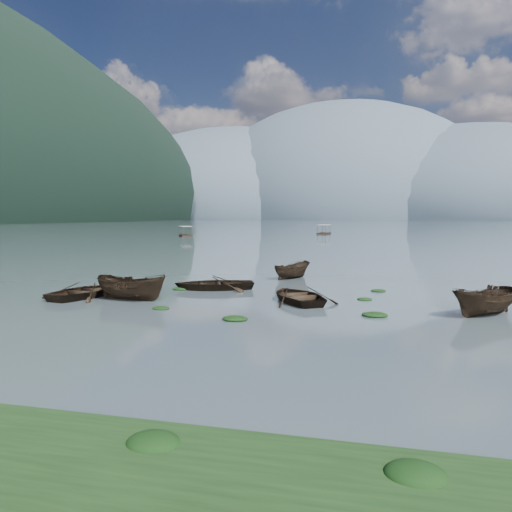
% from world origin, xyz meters
% --- Properties ---
extents(ground_plane, '(2400.00, 2400.00, 0.00)m').
position_xyz_m(ground_plane, '(0.00, 0.00, 0.00)').
color(ground_plane, '#475559').
extents(haze_mtn_a, '(520.00, 520.00, 280.00)m').
position_xyz_m(haze_mtn_a, '(-260.00, 900.00, 0.00)').
color(haze_mtn_a, '#475666').
rests_on(haze_mtn_a, ground).
extents(haze_mtn_b, '(520.00, 520.00, 340.00)m').
position_xyz_m(haze_mtn_b, '(-60.00, 900.00, 0.00)').
color(haze_mtn_b, '#475666').
rests_on(haze_mtn_b, ground).
extents(haze_mtn_c, '(520.00, 520.00, 260.00)m').
position_xyz_m(haze_mtn_c, '(140.00, 900.00, 0.00)').
color(haze_mtn_c, '#475666').
rests_on(haze_mtn_c, ground).
extents(rowboat_0, '(3.85, 4.80, 0.88)m').
position_xyz_m(rowboat_0, '(-7.10, 7.20, 0.00)').
color(rowboat_0, black).
rests_on(rowboat_0, ground).
extents(rowboat_1, '(4.44, 5.57, 1.03)m').
position_xyz_m(rowboat_1, '(-8.44, 4.77, 0.00)').
color(rowboat_1, black).
rests_on(rowboat_1, ground).
extents(rowboat_2, '(4.63, 2.23, 1.72)m').
position_xyz_m(rowboat_2, '(-5.27, 4.37, 0.00)').
color(rowboat_2, black).
rests_on(rowboat_2, ground).
extents(rowboat_3, '(5.46, 5.93, 1.00)m').
position_xyz_m(rowboat_3, '(3.87, 6.28, 0.00)').
color(rowboat_3, black).
rests_on(rowboat_3, ground).
extents(rowboat_5, '(4.10, 4.09, 1.62)m').
position_xyz_m(rowboat_5, '(13.14, 4.53, 0.00)').
color(rowboat_5, black).
rests_on(rowboat_5, ground).
extents(rowboat_6, '(5.85, 5.23, 1.00)m').
position_xyz_m(rowboat_6, '(-6.75, 7.91, 0.00)').
color(rowboat_6, black).
rests_on(rowboat_6, ground).
extents(rowboat_7, '(6.07, 5.26, 1.06)m').
position_xyz_m(rowboat_7, '(-2.18, 9.54, 0.00)').
color(rowboat_7, black).
rests_on(rowboat_7, ground).
extents(rowboat_8, '(3.06, 4.01, 1.46)m').
position_xyz_m(rowboat_8, '(1.74, 16.30, 0.00)').
color(rowboat_8, black).
rests_on(rowboat_8, ground).
extents(weed_clump_0, '(1.26, 1.03, 0.28)m').
position_xyz_m(weed_clump_0, '(-8.19, 5.10, 0.00)').
color(weed_clump_0, black).
rests_on(weed_clump_0, ground).
extents(weed_clump_1, '(0.90, 0.72, 0.20)m').
position_xyz_m(weed_clump_1, '(-2.49, 2.21, 0.00)').
color(weed_clump_1, black).
rests_on(weed_clump_1, ground).
extents(weed_clump_2, '(1.18, 0.95, 0.26)m').
position_xyz_m(weed_clump_2, '(1.93, 0.57, 0.00)').
color(weed_clump_2, black).
rests_on(weed_clump_2, ground).
extents(weed_clump_3, '(0.85, 0.72, 0.19)m').
position_xyz_m(weed_clump_3, '(7.43, 7.64, 0.00)').
color(weed_clump_3, black).
rests_on(weed_clump_3, ground).
extents(weed_clump_4, '(1.22, 0.97, 0.25)m').
position_xyz_m(weed_clump_4, '(8.07, 3.06, 0.00)').
color(weed_clump_4, black).
rests_on(weed_clump_4, ground).
extents(weed_clump_5, '(0.98, 0.80, 0.21)m').
position_xyz_m(weed_clump_5, '(-9.16, 10.65, 0.00)').
color(weed_clump_5, black).
rests_on(weed_clump_5, ground).
extents(weed_clump_6, '(1.06, 0.89, 0.22)m').
position_xyz_m(weed_clump_6, '(-4.16, 8.71, 0.00)').
color(weed_clump_6, black).
rests_on(weed_clump_6, ground).
extents(weed_clump_7, '(0.95, 0.76, 0.21)m').
position_xyz_m(weed_clump_7, '(8.15, 11.06, 0.00)').
color(weed_clump_7, black).
rests_on(weed_clump_7, ground).
extents(pontoon_left, '(5.14, 6.33, 2.26)m').
position_xyz_m(pontoon_left, '(-37.14, 89.80, 0.00)').
color(pontoon_left, black).
rests_on(pontoon_left, ground).
extents(pontoon_centre, '(3.27, 6.46, 2.38)m').
position_xyz_m(pontoon_centre, '(-6.92, 112.35, 0.00)').
color(pontoon_centre, black).
rests_on(pontoon_centre, ground).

